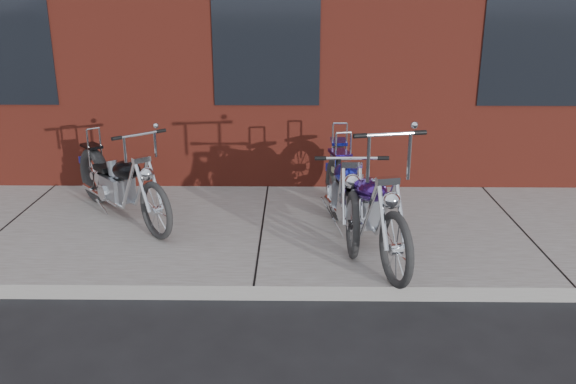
{
  "coord_description": "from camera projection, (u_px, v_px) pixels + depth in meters",
  "views": [
    {
      "loc": [
        0.38,
        -5.1,
        2.8
      ],
      "look_at": [
        0.31,
        0.8,
        0.81
      ],
      "focal_mm": 38.0,
      "sensor_mm": 36.0,
      "label": 1
    }
  ],
  "objects": [
    {
      "name": "ground",
      "position": [
        254.0,
        300.0,
        5.73
      ],
      "size": [
        120.0,
        120.0,
        0.0
      ],
      "primitive_type": "plane",
      "color": "black",
      "rests_on": "ground"
    },
    {
      "name": "sidewalk",
      "position": [
        262.0,
        232.0,
        7.13
      ],
      "size": [
        22.0,
        3.0,
        0.15
      ],
      "primitive_type": "cube",
      "color": "slate",
      "rests_on": "ground"
    },
    {
      "name": "chopper_third",
      "position": [
        121.0,
        185.0,
        7.26
      ],
      "size": [
        1.58,
        1.78,
        1.16
      ],
      "rotation": [
        0.0,
        0.0,
        -0.85
      ],
      "color": "black",
      "rests_on": "sidewalk"
    },
    {
      "name": "chopper_purple",
      "position": [
        362.0,
        206.0,
        6.44
      ],
      "size": [
        0.81,
        2.46,
        1.4
      ],
      "rotation": [
        0.0,
        0.0,
        -1.34
      ],
      "color": "black",
      "rests_on": "sidewalk"
    },
    {
      "name": "chopper_blue",
      "position": [
        344.0,
        188.0,
        7.05
      ],
      "size": [
        0.59,
        2.44,
        1.06
      ],
      "rotation": [
        0.0,
        0.0,
        -1.55
      ],
      "color": "black",
      "rests_on": "sidewalk"
    }
  ]
}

